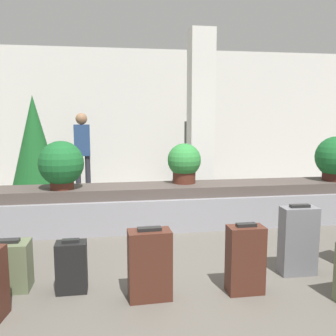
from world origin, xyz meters
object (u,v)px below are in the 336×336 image
(suitcase_5, at_px, (72,267))
(traveler_1, at_px, (82,146))
(suitcase_4, at_px, (150,264))
(decorated_tree, at_px, (34,146))
(potted_plant_0, at_px, (336,159))
(potted_plant_2, at_px, (184,163))
(suitcase_8, at_px, (298,241))
(traveler_0, at_px, (193,142))
(suitcase_3, at_px, (9,266))
(pillar, at_px, (201,118))
(potted_plant_1, at_px, (61,165))
(suitcase_0, at_px, (245,259))

(suitcase_5, height_order, traveler_1, traveler_1)
(suitcase_4, relative_size, decorated_tree, 0.33)
(potted_plant_0, relative_size, potted_plant_2, 1.16)
(suitcase_8, height_order, traveler_0, traveler_0)
(potted_plant_2, bearing_deg, suitcase_3, -137.12)
(potted_plant_0, distance_m, traveler_0, 3.20)
(pillar, height_order, suitcase_8, pillar)
(potted_plant_2, height_order, decorated_tree, decorated_tree)
(suitcase_3, height_order, decorated_tree, decorated_tree)
(suitcase_8, xyz_separation_m, potted_plant_1, (-2.58, 1.84, 0.61))
(decorated_tree, bearing_deg, traveler_0, 15.38)
(potted_plant_0, distance_m, decorated_tree, 5.22)
(potted_plant_0, distance_m, potted_plant_1, 4.19)
(pillar, relative_size, suitcase_0, 4.80)
(suitcase_3, distance_m, decorated_tree, 3.73)
(suitcase_4, relative_size, potted_plant_1, 0.99)
(pillar, relative_size, potted_plant_2, 5.29)
(pillar, relative_size, suitcase_8, 4.31)
(pillar, xyz_separation_m, suitcase_4, (-1.37, -3.66, -1.28))
(suitcase_0, relative_size, decorated_tree, 0.33)
(suitcase_8, bearing_deg, suitcase_4, -168.20)
(pillar, bearing_deg, suitcase_5, -121.33)
(traveler_1, bearing_deg, potted_plant_0, 145.92)
(suitcase_5, bearing_deg, traveler_0, 64.71)
(traveler_1, bearing_deg, traveler_0, -178.66)
(suitcase_4, distance_m, potted_plant_0, 3.92)
(suitcase_8, bearing_deg, potted_plant_1, 145.88)
(potted_plant_0, xyz_separation_m, traveler_0, (-1.70, 2.71, 0.09))
(potted_plant_1, bearing_deg, suitcase_3, -99.89)
(pillar, height_order, suitcase_0, pillar)
(suitcase_5, relative_size, suitcase_8, 0.69)
(potted_plant_1, xyz_separation_m, decorated_tree, (-0.70, 1.87, 0.13))
(potted_plant_2, bearing_deg, suitcase_8, -68.67)
(pillar, relative_size, traveler_0, 1.81)
(potted_plant_1, bearing_deg, traveler_0, 47.78)
(suitcase_8, distance_m, traveler_0, 4.64)
(suitcase_8, height_order, traveler_1, traveler_1)
(traveler_1, bearing_deg, suitcase_0, 108.61)
(suitcase_5, bearing_deg, decorated_tree, 104.88)
(suitcase_3, relative_size, decorated_tree, 0.24)
(traveler_0, height_order, decorated_tree, decorated_tree)
(potted_plant_1, distance_m, traveler_0, 3.71)
(traveler_0, bearing_deg, suitcase_3, 44.26)
(potted_plant_1, relative_size, traveler_1, 0.40)
(pillar, relative_size, suitcase_5, 6.27)
(potted_plant_1, bearing_deg, decorated_tree, 110.40)
(potted_plant_0, bearing_deg, suitcase_0, -136.53)
(suitcase_8, xyz_separation_m, potted_plant_2, (-0.79, 2.03, 0.58))
(traveler_0, height_order, traveler_1, traveler_0)
(pillar, bearing_deg, suitcase_0, -97.37)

